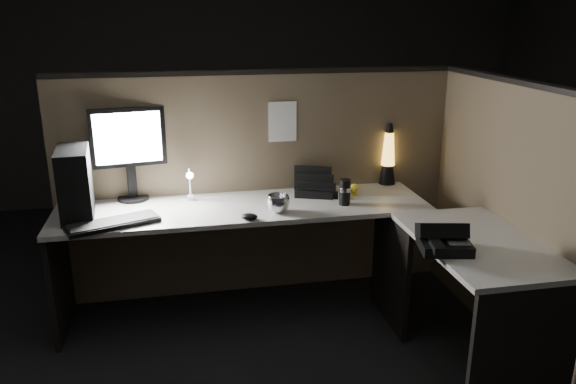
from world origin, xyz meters
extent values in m
plane|color=black|center=(0.00, 0.00, 0.00)|extent=(6.00, 6.00, 0.00)
plane|color=#282623|center=(0.00, 3.00, 1.35)|extent=(6.00, 0.00, 6.00)
cube|color=brown|center=(0.00, 0.93, 0.75)|extent=(2.66, 0.06, 1.50)
cube|color=brown|center=(1.33, 0.10, 0.75)|extent=(0.06, 1.66, 1.50)
cube|color=beige|center=(-0.15, 0.60, 0.71)|extent=(2.30, 0.60, 0.03)
cube|color=beige|center=(1.00, -0.20, 0.71)|extent=(0.60, 1.00, 0.03)
cube|color=black|center=(-1.28, 0.60, 0.35)|extent=(0.03, 0.55, 0.70)
cube|color=black|center=(1.00, -0.68, 0.35)|extent=(0.55, 0.03, 0.70)
cube|color=black|center=(0.72, 0.30, 0.35)|extent=(0.03, 0.55, 0.70)
cube|color=black|center=(-1.13, 0.61, 0.93)|extent=(0.21, 0.40, 0.41)
cylinder|color=black|center=(-0.83, 0.86, 0.74)|extent=(0.20, 0.20, 0.02)
cube|color=black|center=(-0.83, 0.88, 0.86)|extent=(0.06, 0.05, 0.22)
cube|color=black|center=(-0.83, 0.88, 1.13)|extent=(0.46, 0.11, 0.37)
cube|color=white|center=(-0.83, 0.86, 1.13)|extent=(0.40, 0.07, 0.32)
cube|color=black|center=(-0.92, 0.41, 0.74)|extent=(0.54, 0.35, 0.02)
ellipsoid|color=black|center=(-0.15, 0.35, 0.75)|extent=(0.12, 0.10, 0.04)
cube|color=white|center=(-0.47, 0.78, 0.74)|extent=(0.04, 0.05, 0.03)
cylinder|color=white|center=(-0.47, 0.78, 0.85)|extent=(0.01, 0.01, 0.17)
cylinder|color=white|center=(-0.47, 0.72, 0.93)|extent=(0.01, 0.12, 0.01)
sphere|color=white|center=(-0.47, 0.66, 0.93)|extent=(0.04, 0.04, 0.04)
cube|color=black|center=(0.34, 0.75, 0.76)|extent=(0.31, 0.29, 0.05)
cube|color=black|center=(0.34, 0.71, 0.80)|extent=(0.24, 0.10, 0.09)
cube|color=black|center=(0.34, 0.82, 0.84)|extent=(0.24, 0.10, 0.17)
cone|color=black|center=(0.90, 0.88, 0.80)|extent=(0.11, 0.11, 0.14)
cone|color=#FFBB43|center=(0.90, 0.88, 0.98)|extent=(0.09, 0.09, 0.23)
sphere|color=#966A15|center=(0.90, 0.88, 0.91)|extent=(0.05, 0.05, 0.05)
sphere|color=#966A15|center=(0.90, 0.88, 0.99)|extent=(0.03, 0.03, 0.03)
cone|color=black|center=(0.90, 0.88, 1.13)|extent=(0.06, 0.06, 0.06)
cylinder|color=black|center=(0.47, 0.50, 0.81)|extent=(0.07, 0.07, 0.16)
imported|color=silver|center=(0.04, 0.45, 0.78)|extent=(0.16, 0.16, 0.11)
sphere|color=yellow|center=(0.59, 0.67, 0.78)|extent=(0.06, 0.06, 0.06)
cube|color=white|center=(0.15, 0.90, 1.19)|extent=(0.18, 0.00, 0.26)
cube|color=black|center=(0.76, -0.28, 0.76)|extent=(0.29, 0.26, 0.05)
cube|color=black|center=(0.76, -0.24, 0.82)|extent=(0.27, 0.19, 0.11)
cube|color=black|center=(0.68, -0.34, 0.79)|extent=(0.09, 0.19, 0.04)
cube|color=#3F3F42|center=(0.81, -0.31, 0.79)|extent=(0.13, 0.13, 0.00)
camera|label=1|loc=(-0.53, -2.69, 1.88)|focal=35.00mm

